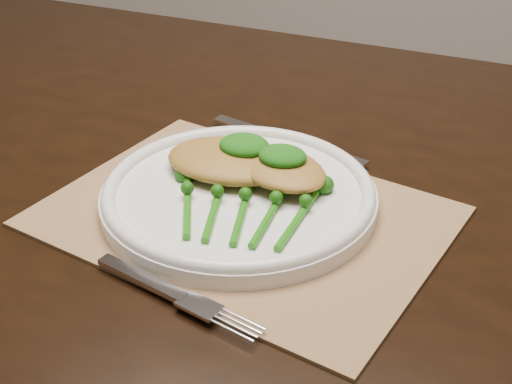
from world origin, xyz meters
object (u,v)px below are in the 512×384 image
(dinner_plate, at_px, (239,194))
(chicken_fillet_left, at_px, (231,161))
(broccolini_bundle, at_px, (243,210))
(placemat, at_px, (244,216))
(dining_table, at_px, (241,380))

(dinner_plate, distance_m, chicken_fillet_left, 0.04)
(chicken_fillet_left, height_order, broccolini_bundle, chicken_fillet_left)
(placemat, bearing_deg, broccolini_bundle, -58.58)
(dining_table, bearing_deg, broccolini_bundle, -63.07)
(chicken_fillet_left, xyz_separation_m, broccolini_bundle, (0.04, -0.08, -0.01))
(placemat, xyz_separation_m, broccolini_bundle, (0.01, -0.02, 0.02))
(placemat, distance_m, dinner_plate, 0.03)
(dinner_plate, bearing_deg, dining_table, 109.76)
(dining_table, distance_m, dinner_plate, 0.41)
(dining_table, height_order, placemat, placemat)
(dining_table, bearing_deg, dinner_plate, -64.21)
(dining_table, height_order, dinner_plate, dinner_plate)
(dining_table, xyz_separation_m, broccolini_bundle, (0.06, -0.15, 0.40))
(dining_table, relative_size, broccolini_bundle, 10.04)
(dining_table, bearing_deg, placemat, -62.23)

